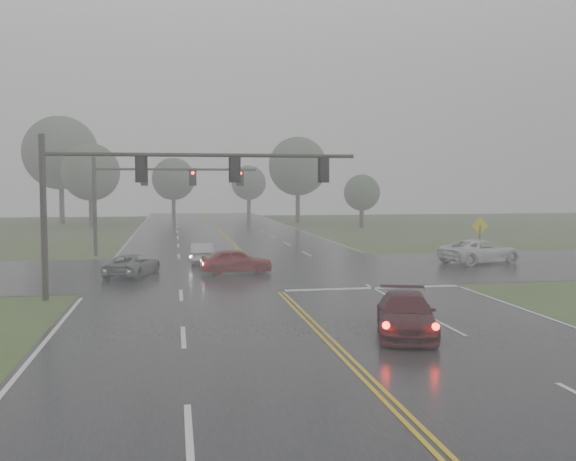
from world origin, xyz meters
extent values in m
plane|color=#33491F|center=(0.00, 0.00, 0.00)|extent=(180.00, 180.00, 0.00)
cube|color=black|center=(0.00, 20.00, 0.00)|extent=(18.00, 160.00, 0.02)
cube|color=black|center=(0.00, 22.00, 0.00)|extent=(120.00, 14.00, 0.02)
cube|color=silver|center=(4.50, 14.40, 0.00)|extent=(8.50, 0.50, 0.01)
imported|color=#3A0A10|center=(2.67, 5.13, 0.00)|extent=(3.09, 4.91, 1.33)
imported|color=maroon|center=(-1.39, 20.75, 0.00)|extent=(4.04, 1.68, 1.37)
imported|color=#AFB2B7|center=(-3.09, 25.74, 0.00)|extent=(1.45, 3.89, 1.27)
imported|color=#53565B|center=(-7.00, 20.65, 0.00)|extent=(3.23, 4.67, 1.18)
imported|color=silver|center=(14.13, 22.74, 0.00)|extent=(5.84, 3.92, 1.49)
cylinder|color=black|center=(-10.20, 13.91, 3.52)|extent=(0.27, 0.27, 7.05)
cylinder|color=black|center=(-10.20, 13.91, 6.26)|extent=(0.18, 0.18, 0.78)
cylinder|color=black|center=(-3.43, 13.91, 6.22)|extent=(13.54, 0.18, 0.18)
cube|color=black|center=(-6.14, 13.91, 5.63)|extent=(0.33, 0.27, 1.03)
cube|color=black|center=(-6.14, 14.06, 5.63)|extent=(0.54, 0.03, 1.22)
cube|color=black|center=(-2.08, 13.91, 5.63)|extent=(0.33, 0.27, 1.03)
cube|color=black|center=(-2.08, 14.06, 5.63)|extent=(0.54, 0.03, 1.22)
cube|color=black|center=(1.99, 13.91, 5.63)|extent=(0.33, 0.27, 1.03)
cube|color=black|center=(1.99, 14.06, 5.63)|extent=(0.54, 0.03, 1.22)
cylinder|color=black|center=(-10.20, 31.54, 3.42)|extent=(0.27, 0.27, 6.84)
cylinder|color=black|center=(-10.20, 31.54, 6.08)|extent=(0.17, 0.17, 0.76)
cylinder|color=black|center=(-4.57, 31.54, 6.03)|extent=(11.26, 0.17, 0.17)
cube|color=black|center=(-6.82, 31.54, 5.46)|extent=(0.32, 0.27, 1.00)
cube|color=black|center=(-6.82, 31.69, 5.46)|extent=(0.52, 0.03, 1.19)
cylinder|color=#FF0C05|center=(-6.82, 31.38, 5.77)|extent=(0.21, 0.06, 0.21)
cube|color=black|center=(-3.44, 31.54, 5.46)|extent=(0.32, 0.27, 1.00)
cube|color=black|center=(-3.44, 31.69, 5.46)|extent=(0.52, 0.03, 1.19)
cylinder|color=#FF0C05|center=(-3.44, 31.38, 5.77)|extent=(0.21, 0.06, 0.21)
cube|color=black|center=(-0.06, 31.54, 5.46)|extent=(0.32, 0.27, 1.00)
cube|color=black|center=(-0.06, 31.69, 5.46)|extent=(0.52, 0.03, 1.19)
cylinder|color=#FF0C05|center=(-0.06, 31.38, 5.77)|extent=(0.21, 0.06, 0.21)
cylinder|color=black|center=(14.54, 23.63, 1.15)|extent=(0.08, 0.08, 2.30)
cube|color=yellow|center=(14.54, 23.66, 2.30)|extent=(1.20, 0.16, 1.21)
cylinder|color=#30261F|center=(-14.31, 62.92, 1.88)|extent=(0.57, 0.57, 3.75)
sphere|color=#33442D|center=(-14.31, 62.92, 6.46)|extent=(6.67, 6.67, 6.67)
cylinder|color=#30261F|center=(11.05, 67.38, 2.15)|extent=(0.57, 0.57, 4.29)
sphere|color=#33442D|center=(11.05, 67.38, 7.40)|extent=(7.63, 7.63, 7.63)
cylinder|color=#30261F|center=(-4.90, 77.53, 1.69)|extent=(0.54, 0.54, 3.38)
sphere|color=#33442D|center=(-4.90, 77.53, 5.82)|extent=(6.00, 6.00, 6.00)
cylinder|color=#30261F|center=(16.70, 57.34, 1.19)|extent=(0.52, 0.52, 2.37)
sphere|color=#33442D|center=(16.70, 57.34, 4.08)|extent=(4.22, 4.22, 4.22)
cylinder|color=#30261F|center=(-18.86, 70.53, 2.62)|extent=(0.62, 0.62, 5.24)
sphere|color=#33442D|center=(-18.86, 70.53, 9.02)|extent=(9.31, 9.31, 9.31)
cylinder|color=#30261F|center=(6.85, 86.83, 1.55)|extent=(0.62, 0.62, 3.10)
sphere|color=#33442D|center=(6.85, 86.83, 5.35)|extent=(5.52, 5.52, 5.52)
camera|label=1|loc=(-4.72, -14.56, 4.87)|focal=40.00mm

